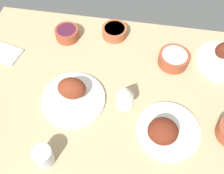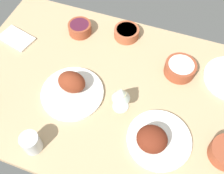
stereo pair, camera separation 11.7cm
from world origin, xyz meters
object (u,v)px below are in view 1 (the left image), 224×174
Objects in this scene: bowl_potatoes at (115,31)px; water_tumbler at (44,156)px; bowl_cream at (174,59)px; wine_glass at (125,93)px; plate_near_viewer at (223,57)px; plate_center_main at (73,94)px; bowl_onions at (67,33)px; plate_far_side at (165,131)px; folded_napkin at (3,53)px.

water_tumbler reaches higher than bowl_potatoes.
bowl_cream is 34.16cm from wine_glass.
water_tumbler is (46.57, 55.96, 1.19)cm from bowl_cream.
plate_near_viewer is 2.81× the size of water_tumbler.
plate_center_main is 3.15× the size of water_tumbler.
plate_near_viewer is 1.74× the size of bowl_cream.
water_tumbler is at bearing 97.00° from bowl_onions.
bowl_potatoes is (54.18, -8.50, 0.17)cm from plate_near_viewer.
plate_center_main is 42.16cm from plate_far_side.
bowl_cream reaches higher than folded_napkin.
bowl_onions reaches higher than bowl_potatoes.
plate_center_main is at bearing 25.93° from plate_near_viewer.
bowl_cream is 1.62× the size of water_tumbler.
bowl_potatoes is 71.37cm from water_tumbler.
folded_napkin is at bearing 6.77° from plate_near_viewer.
plate_center_main is 1.07× the size of plate_far_side.
plate_far_side is (-40.77, 10.76, 0.10)cm from plate_center_main.
plate_near_viewer is at bearing 171.09° from bowl_potatoes.
bowl_potatoes is at bearing -106.44° from plate_center_main.
water_tumbler is 60.95cm from folded_napkin.
plate_far_side is 1.87× the size of wine_glass.
bowl_onions is (23.75, 5.53, 0.26)cm from bowl_potatoes.
plate_near_viewer is 1.96× the size of bowl_potatoes.
plate_near_viewer is 1.79× the size of wine_glass.
plate_near_viewer is 1.43× the size of folded_napkin.
plate_center_main is 1.12× the size of plate_near_viewer.
plate_near_viewer reaches higher than water_tumbler.
bowl_cream reaches higher than bowl_potatoes.
wine_glass reaches higher than bowl_cream.
plate_near_viewer reaches higher than plate_far_side.
plate_near_viewer reaches higher than folded_napkin.
plate_center_main is at bearing -14.78° from plate_far_side.
plate_center_main reaches higher than bowl_potatoes.
plate_center_main is 2.35× the size of bowl_onions.
plate_near_viewer is 54.85cm from bowl_potatoes.
plate_center_main is 50.56cm from bowl_cream.
wine_glass reaches higher than bowl_potatoes.
bowl_onions is at bearing -71.54° from plate_center_main.
plate_near_viewer is 0.96× the size of plate_far_side.
folded_napkin is at bearing -25.52° from plate_center_main.
plate_near_viewer is 49.91cm from plate_far_side.
plate_far_side is at bearing 138.83° from bowl_onions.
bowl_onions is at bearing -41.17° from plate_far_side.
water_tumbler is (-7.86, 64.03, 1.37)cm from bowl_onions.
wine_glass is at bearing 104.71° from bowl_potatoes.
bowl_cream is at bearing -129.76° from water_tumbler.
plate_center_main is 23.57cm from wine_glass.
bowl_onions reaches higher than folded_napkin.
plate_far_side is at bearing -157.92° from water_tumbler.
water_tumbler is (3.88, 28.87, 1.15)cm from plate_center_main.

